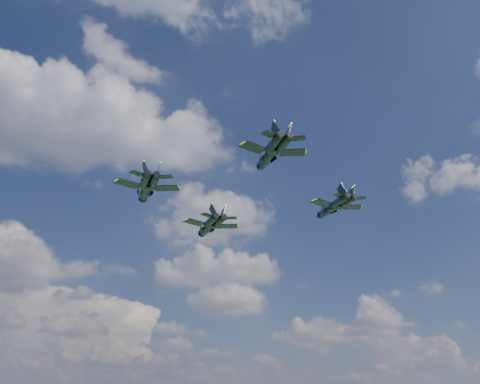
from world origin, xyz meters
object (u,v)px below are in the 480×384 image
jet_right (330,208)px  jet_lead (207,227)px  jet_slot (268,156)px  jet_left (146,190)px

jet_right → jet_lead: bearing=132.6°
jet_slot → jet_left: bearing=130.7°
jet_left → jet_lead: bearing=46.8°
jet_lead → jet_left: 22.22m
jet_lead → jet_slot: (4.66, -35.22, 0.54)m
jet_lead → jet_slot: size_ratio=1.15×
jet_right → jet_slot: bearing=-141.8°
jet_slot → jet_lead: bearing=92.3°
jet_left → jet_slot: size_ratio=1.08×
jet_right → jet_slot: (-16.80, -18.90, 0.65)m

